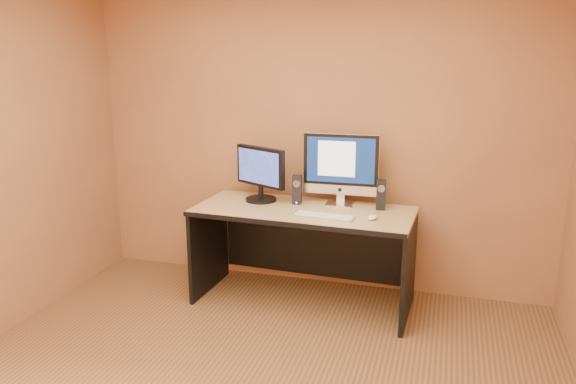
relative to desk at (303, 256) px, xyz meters
name	(u,v)px	position (x,y,z in m)	size (l,w,h in m)	color
walls	(229,195)	(0.00, -1.52, 0.90)	(4.00, 4.00, 2.60)	olive
desk	(303,256)	(0.00, 0.00, 0.00)	(1.73, 0.76, 0.80)	tan
imac	(340,169)	(0.25, 0.22, 0.70)	(0.62, 0.23, 0.60)	silver
second_monitor	(261,174)	(-0.41, 0.15, 0.63)	(0.52, 0.26, 0.46)	black
speaker_left	(297,190)	(-0.09, 0.15, 0.52)	(0.07, 0.08, 0.24)	black
speaker_right	(381,195)	(0.59, 0.17, 0.52)	(0.07, 0.08, 0.24)	black
keyboard	(324,216)	(0.20, -0.16, 0.41)	(0.47, 0.13, 0.02)	silver
mouse	(373,217)	(0.57, -0.12, 0.42)	(0.06, 0.11, 0.04)	white
cable_a	(348,203)	(0.31, 0.25, 0.41)	(0.01, 0.01, 0.24)	black
cable_b	(336,202)	(0.21, 0.28, 0.41)	(0.01, 0.01, 0.20)	black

